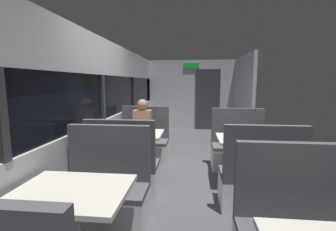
{
  "coord_description": "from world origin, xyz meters",
  "views": [
    {
      "loc": [
        0.05,
        -3.77,
        1.58
      ],
      "look_at": [
        -0.48,
        1.34,
        0.85
      ],
      "focal_mm": 25.23,
      "sensor_mm": 36.0,
      "label": 1
    }
  ],
  "objects_px": {
    "bench_near_window_facing_entry": "(105,196)",
    "bench_rear_aisle_facing_end": "(259,184)",
    "bench_rear_aisle_facing_entry": "(238,151)",
    "dining_table_rear_aisle": "(248,145)",
    "dining_table_mid_window": "(135,139)",
    "bench_mid_window_facing_entry": "(144,146)",
    "dining_table_near_window": "(72,201)",
    "bench_mid_window_facing_end": "(124,172)",
    "seated_passenger": "(143,136)"
  },
  "relations": [
    {
      "from": "seated_passenger",
      "to": "bench_rear_aisle_facing_entry",
      "type": "bearing_deg",
      "value": -4.08
    },
    {
      "from": "dining_table_near_window",
      "to": "bench_rear_aisle_facing_entry",
      "type": "relative_size",
      "value": 0.82
    },
    {
      "from": "bench_near_window_facing_entry",
      "to": "bench_mid_window_facing_end",
      "type": "distance_m",
      "value": 0.71
    },
    {
      "from": "bench_mid_window_facing_entry",
      "to": "dining_table_rear_aisle",
      "type": "xyz_separation_m",
      "value": [
        1.79,
        -0.9,
        0.31
      ]
    },
    {
      "from": "bench_near_window_facing_entry",
      "to": "bench_mid_window_facing_end",
      "type": "bearing_deg",
      "value": 90.0
    },
    {
      "from": "dining_table_mid_window",
      "to": "bench_rear_aisle_facing_end",
      "type": "height_order",
      "value": "bench_rear_aisle_facing_end"
    },
    {
      "from": "dining_table_mid_window",
      "to": "seated_passenger",
      "type": "bearing_deg",
      "value": 90.0
    },
    {
      "from": "dining_table_near_window",
      "to": "seated_passenger",
      "type": "height_order",
      "value": "seated_passenger"
    },
    {
      "from": "bench_mid_window_facing_entry",
      "to": "dining_table_near_window",
      "type": "bearing_deg",
      "value": -90.0
    },
    {
      "from": "dining_table_near_window",
      "to": "seated_passenger",
      "type": "bearing_deg",
      "value": 90.0
    },
    {
      "from": "bench_mid_window_facing_entry",
      "to": "bench_rear_aisle_facing_entry",
      "type": "xyz_separation_m",
      "value": [
        1.79,
        -0.2,
        0.0
      ]
    },
    {
      "from": "bench_rear_aisle_facing_end",
      "to": "seated_passenger",
      "type": "bearing_deg",
      "value": 139.54
    },
    {
      "from": "dining_table_near_window",
      "to": "bench_near_window_facing_entry",
      "type": "distance_m",
      "value": 0.77
    },
    {
      "from": "bench_mid_window_facing_entry",
      "to": "bench_mid_window_facing_end",
      "type": "bearing_deg",
      "value": -90.0
    },
    {
      "from": "bench_near_window_facing_entry",
      "to": "bench_rear_aisle_facing_end",
      "type": "relative_size",
      "value": 1.0
    },
    {
      "from": "dining_table_mid_window",
      "to": "dining_table_near_window",
      "type": "bearing_deg",
      "value": -90.0
    },
    {
      "from": "bench_mid_window_facing_entry",
      "to": "seated_passenger",
      "type": "distance_m",
      "value": 0.22
    },
    {
      "from": "dining_table_rear_aisle",
      "to": "seated_passenger",
      "type": "bearing_deg",
      "value": 155.2
    },
    {
      "from": "bench_mid_window_facing_end",
      "to": "bench_rear_aisle_facing_end",
      "type": "height_order",
      "value": "same"
    },
    {
      "from": "dining_table_near_window",
      "to": "bench_mid_window_facing_end",
      "type": "relative_size",
      "value": 0.82
    },
    {
      "from": "dining_table_rear_aisle",
      "to": "bench_rear_aisle_facing_end",
      "type": "distance_m",
      "value": 0.77
    },
    {
      "from": "bench_near_window_facing_entry",
      "to": "dining_table_rear_aisle",
      "type": "xyz_separation_m",
      "value": [
        1.79,
        1.21,
        0.31
      ]
    },
    {
      "from": "dining_table_rear_aisle",
      "to": "seated_passenger",
      "type": "height_order",
      "value": "seated_passenger"
    },
    {
      "from": "bench_mid_window_facing_end",
      "to": "bench_near_window_facing_entry",
      "type": "bearing_deg",
      "value": -90.0
    },
    {
      "from": "bench_mid_window_facing_end",
      "to": "bench_rear_aisle_facing_end",
      "type": "xyz_separation_m",
      "value": [
        1.79,
        -0.2,
        0.0
      ]
    },
    {
      "from": "bench_rear_aisle_facing_end",
      "to": "bench_near_window_facing_entry",
      "type": "bearing_deg",
      "value": -163.96
    },
    {
      "from": "dining_table_near_window",
      "to": "bench_mid_window_facing_end",
      "type": "height_order",
      "value": "bench_mid_window_facing_end"
    },
    {
      "from": "bench_rear_aisle_facing_end",
      "to": "bench_rear_aisle_facing_entry",
      "type": "xyz_separation_m",
      "value": [
        0.0,
        1.4,
        0.0
      ]
    },
    {
      "from": "bench_near_window_facing_entry",
      "to": "dining_table_rear_aisle",
      "type": "relative_size",
      "value": 1.22
    },
    {
      "from": "bench_near_window_facing_entry",
      "to": "bench_mid_window_facing_entry",
      "type": "height_order",
      "value": "same"
    },
    {
      "from": "bench_rear_aisle_facing_end",
      "to": "dining_table_near_window",
      "type": "bearing_deg",
      "value": -145.86
    },
    {
      "from": "dining_table_mid_window",
      "to": "bench_rear_aisle_facing_end",
      "type": "xyz_separation_m",
      "value": [
        1.79,
        -0.9,
        -0.31
      ]
    },
    {
      "from": "dining_table_mid_window",
      "to": "bench_mid_window_facing_entry",
      "type": "xyz_separation_m",
      "value": [
        0.0,
        0.7,
        -0.31
      ]
    },
    {
      "from": "dining_table_mid_window",
      "to": "bench_mid_window_facing_end",
      "type": "xyz_separation_m",
      "value": [
        0.0,
        -0.7,
        -0.31
      ]
    },
    {
      "from": "bench_mid_window_facing_entry",
      "to": "seated_passenger",
      "type": "height_order",
      "value": "seated_passenger"
    },
    {
      "from": "dining_table_near_window",
      "to": "dining_table_rear_aisle",
      "type": "xyz_separation_m",
      "value": [
        1.79,
        1.91,
        0.0
      ]
    },
    {
      "from": "dining_table_near_window",
      "to": "bench_mid_window_facing_entry",
      "type": "bearing_deg",
      "value": 90.0
    },
    {
      "from": "dining_table_near_window",
      "to": "dining_table_mid_window",
      "type": "distance_m",
      "value": 2.11
    },
    {
      "from": "dining_table_mid_window",
      "to": "bench_rear_aisle_facing_end",
      "type": "relative_size",
      "value": 0.82
    },
    {
      "from": "bench_mid_window_facing_entry",
      "to": "seated_passenger",
      "type": "bearing_deg",
      "value": -90.0
    },
    {
      "from": "bench_near_window_facing_entry",
      "to": "bench_rear_aisle_facing_end",
      "type": "bearing_deg",
      "value": 16.04
    },
    {
      "from": "dining_table_mid_window",
      "to": "dining_table_rear_aisle",
      "type": "distance_m",
      "value": 1.8
    },
    {
      "from": "bench_near_window_facing_entry",
      "to": "dining_table_mid_window",
      "type": "distance_m",
      "value": 1.45
    },
    {
      "from": "bench_near_window_facing_entry",
      "to": "bench_rear_aisle_facing_end",
      "type": "height_order",
      "value": "same"
    },
    {
      "from": "dining_table_rear_aisle",
      "to": "dining_table_near_window",
      "type": "bearing_deg",
      "value": -133.09
    },
    {
      "from": "bench_near_window_facing_entry",
      "to": "bench_mid_window_facing_entry",
      "type": "relative_size",
      "value": 1.0
    },
    {
      "from": "seated_passenger",
      "to": "dining_table_near_window",
      "type": "bearing_deg",
      "value": -90.0
    },
    {
      "from": "dining_table_mid_window",
      "to": "bench_mid_window_facing_end",
      "type": "distance_m",
      "value": 0.77
    },
    {
      "from": "bench_mid_window_facing_entry",
      "to": "bench_rear_aisle_facing_end",
      "type": "height_order",
      "value": "same"
    },
    {
      "from": "bench_rear_aisle_facing_entry",
      "to": "seated_passenger",
      "type": "relative_size",
      "value": 0.87
    }
  ]
}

